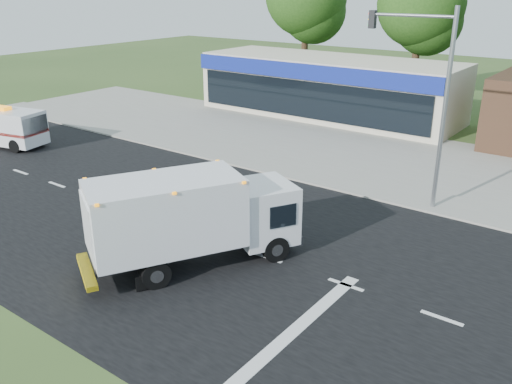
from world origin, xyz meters
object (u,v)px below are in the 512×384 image
Objects in this scene: emergency_worker at (170,229)px; ambulance_van at (5,126)px; ems_box_truck at (190,215)px; traffic_signal_pole at (430,88)px.

ambulance_van reaches higher than emergency_worker.
ambulance_van is (-18.14, 4.08, -0.65)m from ems_box_truck.
ems_box_truck is at bearing -113.32° from traffic_signal_pole.
ambulance_van is at bearing 106.42° from ems_box_truck.
emergency_worker is (-1.03, 0.09, -0.82)m from ems_box_truck.
traffic_signal_pole reaches higher than ems_box_truck.
ems_box_truck reaches higher than emergency_worker.
ems_box_truck is 1.40× the size of ambulance_van.
emergency_worker is 17.57m from ambulance_van.
ems_box_truck is 1.32m from emergency_worker.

